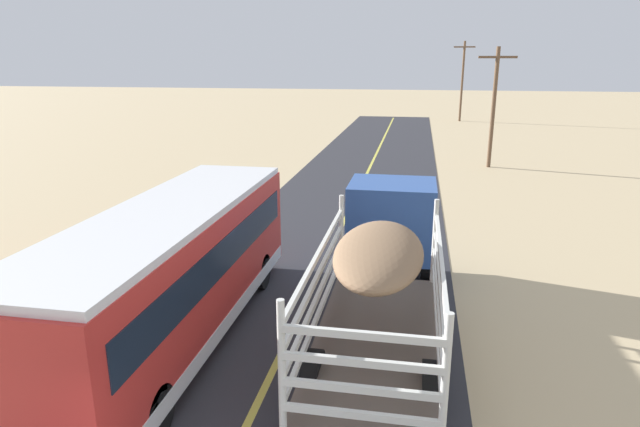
{
  "coord_description": "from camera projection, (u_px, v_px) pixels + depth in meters",
  "views": [
    {
      "loc": [
        2.76,
        -3.54,
        6.35
      ],
      "look_at": [
        0.0,
        11.69,
        1.91
      ],
      "focal_mm": 30.07,
      "sensor_mm": 36.0,
      "label": 1
    }
  ],
  "objects": [
    {
      "name": "bus",
      "position": [
        172.0,
        271.0,
        12.13
      ],
      "size": [
        2.54,
        10.0,
        3.21
      ],
      "color": "red",
      "rests_on": "road_surface"
    },
    {
      "name": "power_pole_far",
      "position": [
        462.0,
        79.0,
        56.77
      ],
      "size": [
        2.2,
        0.24,
        8.28
      ],
      "color": "brown",
      "rests_on": "ground"
    },
    {
      "name": "livestock_truck",
      "position": [
        387.0,
        243.0,
        13.85
      ],
      "size": [
        2.53,
        9.7,
        3.02
      ],
      "color": "#3359A5",
      "rests_on": "road_surface"
    },
    {
      "name": "power_pole_mid",
      "position": [
        494.0,
        104.0,
        32.03
      ],
      "size": [
        2.2,
        0.24,
        7.12
      ],
      "color": "brown",
      "rests_on": "ground"
    }
  ]
}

